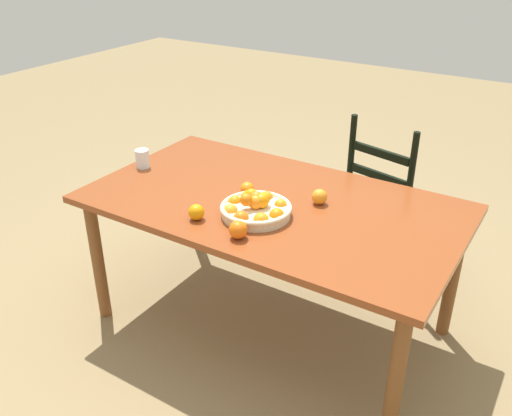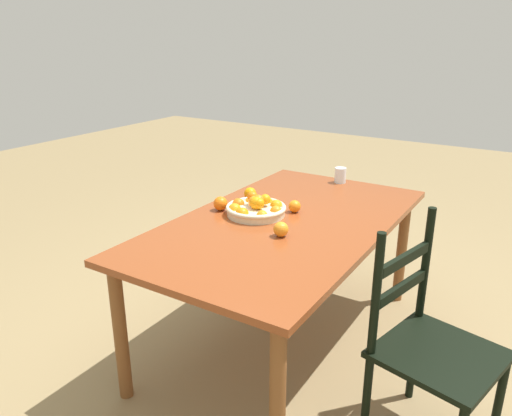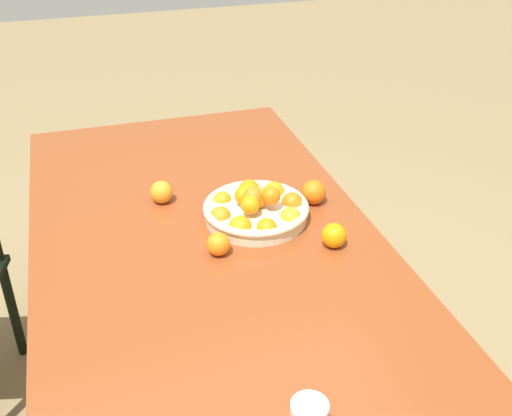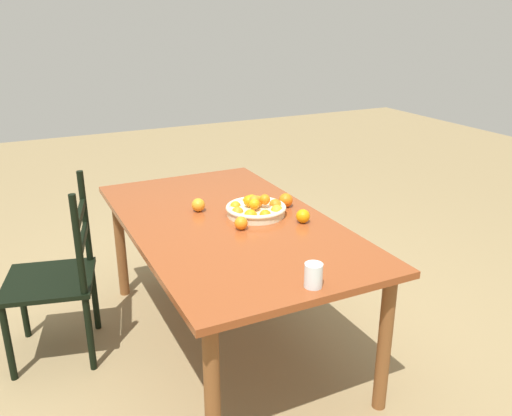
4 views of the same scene
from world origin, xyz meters
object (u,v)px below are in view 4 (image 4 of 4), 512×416
drinking_glass (313,275)px  fruit_bowl (256,208)px  orange_loose_0 (241,223)px  chair_near_window (58,278)px  orange_loose_3 (286,200)px  orange_loose_2 (303,216)px  orange_loose_1 (198,205)px  dining_table (228,234)px

drinking_glass → fruit_bowl: bearing=-10.1°
orange_loose_0 → drinking_glass: bearing=-179.0°
chair_near_window → orange_loose_3: 1.31m
orange_loose_0 → orange_loose_3: bearing=-62.4°
chair_near_window → orange_loose_2: (-0.51, -1.20, 0.33)m
orange_loose_1 → orange_loose_3: orange_loose_3 is taller
dining_table → fruit_bowl: size_ratio=5.44×
orange_loose_0 → orange_loose_1: orange_loose_1 is taller
chair_near_window → orange_loose_1: size_ratio=13.20×
orange_loose_3 → orange_loose_2: bearing=171.8°
dining_table → orange_loose_1: bearing=23.8°
orange_loose_0 → orange_loose_3: (0.19, -0.37, 0.01)m
fruit_bowl → orange_loose_1: (0.19, 0.26, -0.00)m
orange_loose_1 → orange_loose_2: 0.59m
chair_near_window → orange_loose_3: (-0.26, -1.24, 0.33)m
fruit_bowl → orange_loose_1: size_ratio=4.44×
orange_loose_1 → fruit_bowl: bearing=-126.0°
fruit_bowl → dining_table: bearing=94.8°
chair_near_window → fruit_bowl: size_ratio=2.98×
chair_near_window → orange_loose_1: 0.84m
orange_loose_3 → drinking_glass: (-0.86, 0.35, 0.01)m
dining_table → fruit_bowl: 0.21m
chair_near_window → fruit_bowl: 1.12m
orange_loose_2 → fruit_bowl: bearing=39.3°
chair_near_window → orange_loose_2: bearing=80.8°
orange_loose_0 → orange_loose_3: orange_loose_3 is taller
fruit_bowl → orange_loose_3: 0.21m
orange_loose_1 → orange_loose_2: size_ratio=1.02×
chair_near_window → drinking_glass: chair_near_window is taller
orange_loose_2 → orange_loose_3: 0.25m
chair_near_window → drinking_glass: 1.47m
dining_table → orange_loose_2: size_ratio=24.55×
dining_table → fruit_bowl: bearing=-85.2°
fruit_bowl → orange_loose_2: 0.27m
orange_loose_1 → orange_loose_3: (-0.15, -0.47, 0.00)m
dining_table → orange_loose_1: (0.21, 0.09, 0.11)m
orange_loose_1 → orange_loose_2: bearing=-132.7°
dining_table → orange_loose_3: 0.40m
orange_loose_3 → drinking_glass: drinking_glass is taller
orange_loose_1 → drinking_glass: size_ratio=0.74×
fruit_bowl → drinking_glass: fruit_bowl is taller
orange_loose_3 → drinking_glass: size_ratio=0.79×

